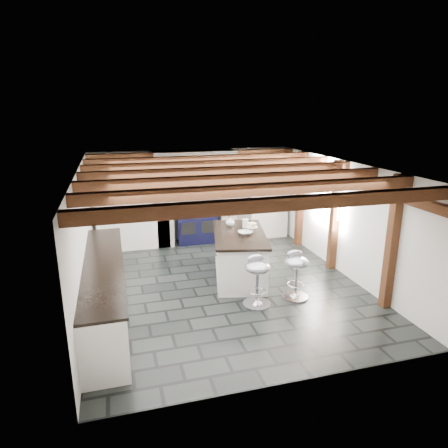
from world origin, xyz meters
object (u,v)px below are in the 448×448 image
object	(u,v)px
kitchen_island	(239,255)
bar_stool_near	(296,269)
range_cooker	(196,224)
bar_stool_far	(257,275)

from	to	relation	value
kitchen_island	bar_stool_near	xyz separation A→B (m)	(0.70, -1.13, 0.06)
range_cooker	bar_stool_near	distance (m)	3.71
range_cooker	kitchen_island	world-z (taller)	kitchen_island
bar_stool_near	bar_stool_far	size ratio (longest dim) A/B	0.97
kitchen_island	bar_stool_near	bearing A→B (deg)	-45.21
kitchen_island	range_cooker	bearing A→B (deg)	111.81
bar_stool_near	bar_stool_far	world-z (taller)	bar_stool_far
bar_stool_near	bar_stool_far	xyz separation A→B (m)	(-0.77, -0.08, 0.02)
range_cooker	bar_stool_near	xyz separation A→B (m)	(1.08, -3.55, 0.08)
bar_stool_near	bar_stool_far	bearing A→B (deg)	-170.70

